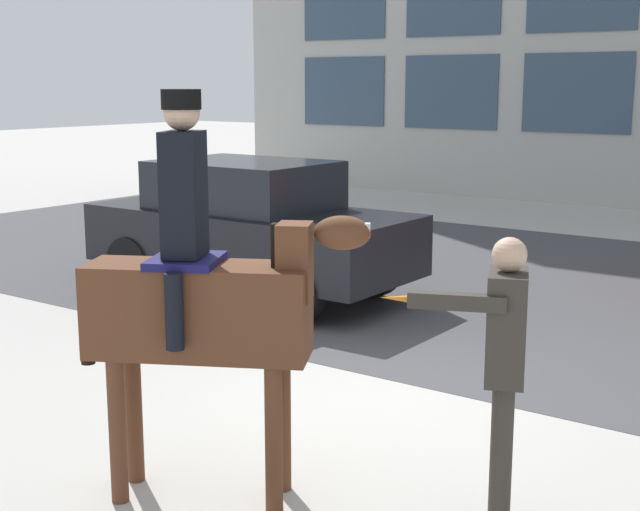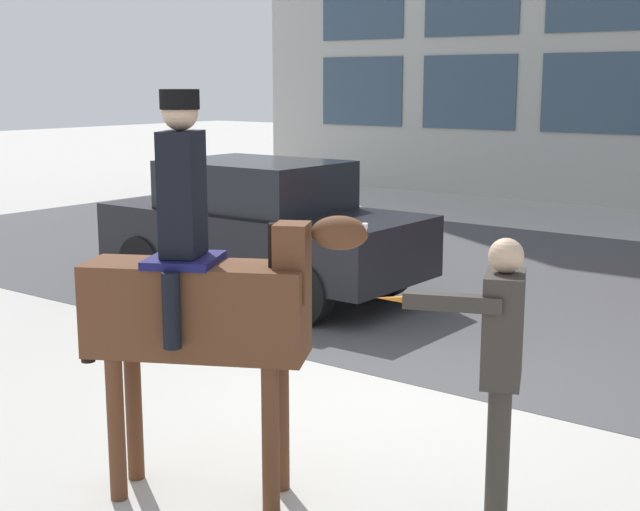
# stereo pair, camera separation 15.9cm
# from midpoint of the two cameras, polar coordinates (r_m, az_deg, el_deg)

# --- Properties ---
(ground_plane) EXTENTS (80.00, 80.00, 0.00)m
(ground_plane) POSITION_cam_midpoint_polar(r_m,az_deg,el_deg) (7.62, 2.79, -9.18)
(ground_plane) COLOR #B2AFA8
(road_surface) EXTENTS (23.94, 8.50, 0.01)m
(road_surface) POSITION_cam_midpoint_polar(r_m,az_deg,el_deg) (11.73, 15.51, -2.31)
(road_surface) COLOR #444447
(road_surface) RESTS_ON ground_plane
(mounted_horse_lead) EXTENTS (1.71, 1.11, 2.59)m
(mounted_horse_lead) POSITION_cam_midpoint_polar(r_m,az_deg,el_deg) (5.58, -8.30, -2.67)
(mounted_horse_lead) COLOR #59331E
(mounted_horse_lead) RESTS_ON ground_plane
(pedestrian_bystander) EXTENTS (0.77, 0.69, 1.77)m
(pedestrian_bystander) POSITION_cam_midpoint_polar(r_m,az_deg,el_deg) (5.28, 10.77, -6.62)
(pedestrian_bystander) COLOR #332D28
(pedestrian_bystander) RESTS_ON ground_plane
(street_car_near_lane) EXTENTS (4.14, 1.84, 1.68)m
(street_car_near_lane) POSITION_cam_midpoint_polar(r_m,az_deg,el_deg) (11.10, -4.95, 1.85)
(street_car_near_lane) COLOR black
(street_car_near_lane) RESTS_ON ground_plane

